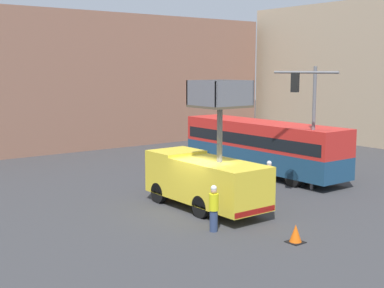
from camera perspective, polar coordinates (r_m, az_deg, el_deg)
name	(u,v)px	position (r m, az deg, el deg)	size (l,w,h in m)	color
ground_plane	(196,214)	(23.81, 0.42, -7.43)	(120.00, 120.00, 0.00)	#38383A
building_backdrop_far	(8,81)	(44.57, -19.07, 6.36)	(44.00, 10.00, 10.65)	#936651
utility_truck	(205,177)	(24.18, 1.41, -3.52)	(2.31, 6.49, 5.86)	yellow
city_bus	(262,144)	(32.37, 7.49, 0.03)	(2.57, 11.46, 3.17)	navy
traffic_light_pole	(308,109)	(27.40, 12.23, 3.68)	(3.25, 3.00, 6.46)	slate
road_worker_near_truck	(214,208)	(21.09, 2.33, -6.87)	(0.38, 0.38, 1.86)	navy
road_worker_directing	(269,179)	(26.68, 8.21, -3.74)	(0.38, 0.38, 1.86)	navy
traffic_cone_near_truck	(296,234)	(20.31, 10.99, -9.42)	(0.59, 0.59, 0.68)	black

